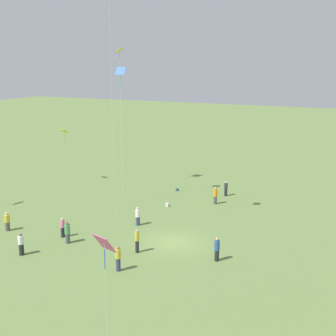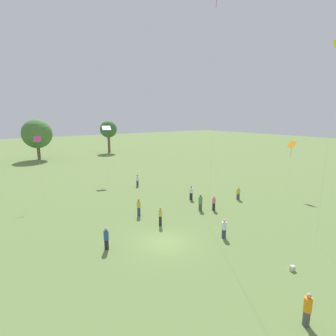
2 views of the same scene
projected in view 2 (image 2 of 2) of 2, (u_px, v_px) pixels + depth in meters
name	position (u px, v px, depth m)	size (l,w,h in m)	color
ground_plane	(164.00, 242.00, 21.59)	(240.00, 240.00, 0.00)	olive
tree_1	(37.00, 134.00, 60.75)	(6.69, 6.69, 9.39)	brown
tree_2	(108.00, 130.00, 72.36)	(4.62, 4.62, 8.77)	brown
person_0	(137.00, 180.00, 38.55)	(0.53, 0.53, 1.69)	#333D5B
person_1	(139.00, 207.00, 27.05)	(0.44, 0.44, 1.83)	#333D5B
person_2	(200.00, 203.00, 28.68)	(0.55, 0.55, 1.78)	#4C4C51
person_5	(106.00, 239.00, 20.26)	(0.43, 0.43, 1.79)	#232328
person_6	(214.00, 203.00, 28.68)	(0.53, 0.53, 1.66)	#232328
person_7	(191.00, 193.00, 32.32)	(0.46, 0.46, 1.72)	#232328
person_8	(238.00, 193.00, 32.37)	(0.53, 0.53, 1.63)	#4C4C51
person_9	(224.00, 229.00, 22.19)	(0.49, 0.49, 1.67)	#333D5B
person_10	(307.00, 310.00, 12.87)	(0.50, 0.50, 1.78)	#4C4C51
person_11	(160.00, 216.00, 24.64)	(0.39, 0.39, 1.82)	#232328
kite_1	(106.00, 129.00, 41.19)	(1.54, 1.45, 8.62)	blue
kite_4	(292.00, 146.00, 34.10)	(0.89, 1.15, 6.98)	orange
kite_6	(37.00, 141.00, 31.07)	(0.93, 0.72, 7.85)	#E54C99
kite_7	(216.00, 18.00, 21.23)	(0.84, 0.81, 20.09)	blue
picnic_bag_2	(292.00, 268.00, 17.58)	(0.36, 0.29, 0.35)	beige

